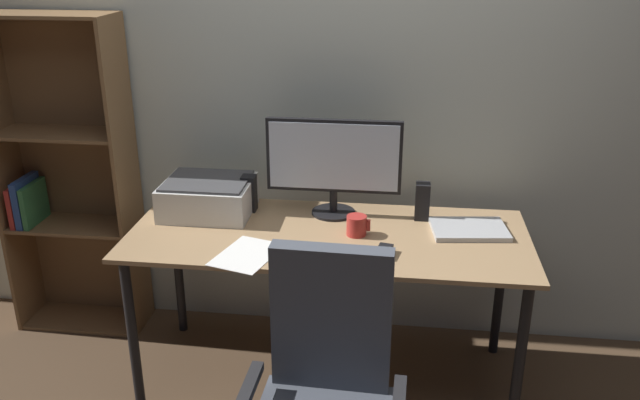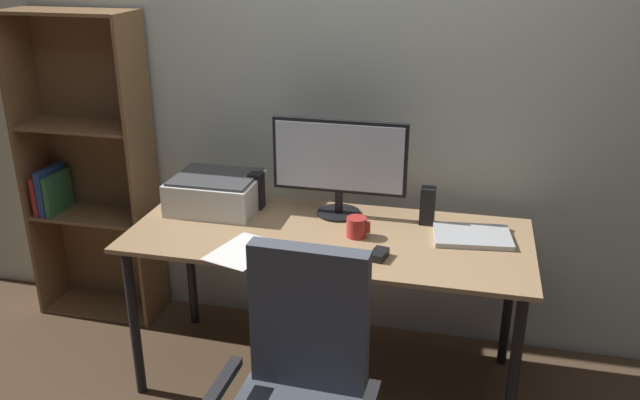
{
  "view_description": "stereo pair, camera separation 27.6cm",
  "coord_description": "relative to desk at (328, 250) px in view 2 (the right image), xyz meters",
  "views": [
    {
      "loc": [
        0.29,
        -2.57,
        1.92
      ],
      "look_at": [
        -0.03,
        -0.02,
        0.9
      ],
      "focal_mm": 36.96,
      "sensor_mm": 36.0,
      "label": 1
    },
    {
      "loc": [
        0.56,
        -2.52,
        1.92
      ],
      "look_at": [
        -0.03,
        -0.02,
        0.9
      ],
      "focal_mm": 36.96,
      "sensor_mm": 36.0,
      "label": 2
    }
  ],
  "objects": [
    {
      "name": "mouse",
      "position": [
        0.25,
        -0.18,
        0.09
      ],
      "size": [
        0.07,
        0.11,
        0.03
      ],
      "primitive_type": "cube",
      "rotation": [
        0.0,
        0.0,
        -0.21
      ],
      "color": "black",
      "rests_on": "desk"
    },
    {
      "name": "desk",
      "position": [
        0.0,
        0.0,
        0.0
      ],
      "size": [
        1.72,
        0.72,
        0.74
      ],
      "color": "tan",
      "rests_on": "ground"
    },
    {
      "name": "bookshelf",
      "position": [
        -1.36,
        0.36,
        0.13
      ],
      "size": [
        0.64,
        0.28,
        1.61
      ],
      "color": "brown",
      "rests_on": "ground"
    },
    {
      "name": "back_wall",
      "position": [
        0.0,
        0.53,
        0.64
      ],
      "size": [
        6.4,
        0.1,
        2.6
      ],
      "primitive_type": "cube",
      "color": "beige",
      "rests_on": "ground"
    },
    {
      "name": "keyboard",
      "position": [
        0.02,
        -0.21,
        0.09
      ],
      "size": [
        0.29,
        0.12,
        0.02
      ],
      "primitive_type": "cube",
      "rotation": [
        0.0,
        0.0,
        -0.02
      ],
      "color": "black",
      "rests_on": "desk"
    },
    {
      "name": "monitor",
      "position": [
        0.0,
        0.22,
        0.34
      ],
      "size": [
        0.61,
        0.2,
        0.45
      ],
      "color": "black",
      "rests_on": "desk"
    },
    {
      "name": "ground_plane",
      "position": [
        0.0,
        0.0,
        -0.66
      ],
      "size": [
        12.0,
        12.0,
        0.0
      ],
      "primitive_type": "plane",
      "color": "#4C3826"
    },
    {
      "name": "paper_sheet",
      "position": [
        -0.3,
        -0.25,
        0.08
      ],
      "size": [
        0.28,
        0.34,
        0.0
      ],
      "primitive_type": "cube",
      "rotation": [
        0.0,
        0.0,
        -0.29
      ],
      "color": "white",
      "rests_on": "desk"
    },
    {
      "name": "speaker_left",
      "position": [
        -0.39,
        0.21,
        0.16
      ],
      "size": [
        0.06,
        0.07,
        0.17
      ],
      "primitive_type": "cube",
      "color": "black",
      "rests_on": "desk"
    },
    {
      "name": "speaker_right",
      "position": [
        0.4,
        0.21,
        0.16
      ],
      "size": [
        0.06,
        0.07,
        0.17
      ],
      "primitive_type": "cube",
      "color": "black",
      "rests_on": "desk"
    },
    {
      "name": "printer",
      "position": [
        -0.57,
        0.16,
        0.16
      ],
      "size": [
        0.4,
        0.34,
        0.16
      ],
      "color": "silver",
      "rests_on": "desk"
    },
    {
      "name": "laptop",
      "position": [
        0.6,
        0.09,
        0.09
      ],
      "size": [
        0.34,
        0.27,
        0.02
      ],
      "primitive_type": "cube",
      "rotation": [
        0.0,
        0.0,
        0.12
      ],
      "color": "#B7BABC",
      "rests_on": "desk"
    },
    {
      "name": "coffee_mug",
      "position": [
        0.12,
        0.0,
        0.12
      ],
      "size": [
        0.1,
        0.09,
        0.09
      ],
      "color": "#B72D28",
      "rests_on": "desk"
    }
  ]
}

